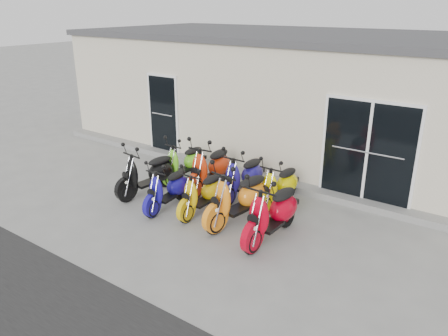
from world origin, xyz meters
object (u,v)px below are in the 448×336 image
(scooter_front_black, at_px, (147,168))
(scooter_front_orange_a, at_px, (202,187))
(scooter_front_blue, at_px, (167,183))
(scooter_back_red, at_px, (210,162))
(scooter_front_red, at_px, (272,205))
(scooter_back_blue, at_px, (243,171))
(scooter_front_orange_b, at_px, (239,191))
(scooter_back_green, at_px, (184,157))
(scooter_back_yellow, at_px, (279,180))

(scooter_front_black, bearing_deg, scooter_front_orange_a, 5.04)
(scooter_front_blue, height_order, scooter_back_red, scooter_back_red)
(scooter_front_orange_a, relative_size, scooter_front_red, 0.84)
(scooter_front_blue, height_order, scooter_back_blue, scooter_back_blue)
(scooter_front_orange_b, distance_m, scooter_back_green, 2.62)
(scooter_front_black, xyz_separation_m, scooter_front_orange_a, (1.62, -0.05, -0.07))
(scooter_front_blue, relative_size, scooter_front_red, 0.84)
(scooter_front_orange_b, height_order, scooter_back_green, scooter_front_orange_b)
(scooter_front_blue, distance_m, scooter_back_green, 1.64)
(scooter_back_green, bearing_deg, scooter_front_orange_a, -36.60)
(scooter_back_green, relative_size, scooter_back_red, 0.87)
(scooter_front_blue, height_order, scooter_front_orange_a, scooter_front_orange_a)
(scooter_front_orange_a, distance_m, scooter_back_blue, 1.18)
(scooter_front_black, xyz_separation_m, scooter_back_blue, (1.88, 1.10, -0.01))
(scooter_front_orange_a, bearing_deg, scooter_front_black, 177.20)
(scooter_front_orange_a, height_order, scooter_back_red, scooter_back_red)
(scooter_back_red, bearing_deg, scooter_front_blue, -101.73)
(scooter_front_orange_b, height_order, scooter_back_yellow, scooter_front_orange_b)
(scooter_back_green, bearing_deg, scooter_front_blue, -60.06)
(scooter_front_black, height_order, scooter_back_red, scooter_back_red)
(scooter_back_red, bearing_deg, scooter_back_yellow, -2.12)
(scooter_back_yellow, bearing_deg, scooter_back_red, -175.27)
(scooter_front_red, bearing_deg, scooter_front_orange_b, 169.16)
(scooter_front_blue, relative_size, scooter_back_blue, 0.91)
(scooter_front_red, distance_m, scooter_back_blue, 1.93)
(scooter_back_red, bearing_deg, scooter_front_red, -33.28)
(scooter_front_red, bearing_deg, scooter_back_red, 154.17)
(scooter_front_blue, xyz_separation_m, scooter_front_red, (2.46, 0.12, 0.11))
(scooter_front_orange_a, height_order, scooter_back_green, scooter_back_green)
(scooter_front_blue, bearing_deg, scooter_front_black, 156.71)
(scooter_front_blue, relative_size, scooter_back_green, 0.97)
(scooter_front_black, xyz_separation_m, scooter_back_yellow, (2.76, 1.15, -0.04))
(scooter_front_orange_a, relative_size, scooter_back_green, 0.97)
(scooter_front_orange_b, bearing_deg, scooter_back_green, 163.05)
(scooter_front_orange_a, distance_m, scooter_back_red, 1.25)
(scooter_front_orange_b, bearing_deg, scooter_back_blue, 127.44)
(scooter_front_blue, height_order, scooter_back_green, scooter_back_green)
(scooter_front_black, distance_m, scooter_front_red, 3.33)
(scooter_front_orange_b, relative_size, scooter_back_yellow, 1.15)
(scooter_front_orange_b, bearing_deg, scooter_front_black, -170.75)
(scooter_front_blue, xyz_separation_m, scooter_back_blue, (1.00, 1.39, 0.06))
(scooter_front_red, height_order, scooter_back_green, scooter_front_red)
(scooter_front_red, height_order, scooter_back_red, scooter_front_red)
(scooter_back_green, bearing_deg, scooter_back_yellow, 1.84)
(scooter_front_blue, distance_m, scooter_front_orange_b, 1.63)
(scooter_back_blue, bearing_deg, scooter_back_yellow, 2.85)
(scooter_front_blue, xyz_separation_m, scooter_front_orange_b, (1.60, 0.31, 0.12))
(scooter_front_blue, xyz_separation_m, scooter_front_orange_a, (0.74, 0.24, 0.00))
(scooter_front_blue, bearing_deg, scooter_front_orange_a, 12.83)
(scooter_back_blue, bearing_deg, scooter_back_green, 178.16)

